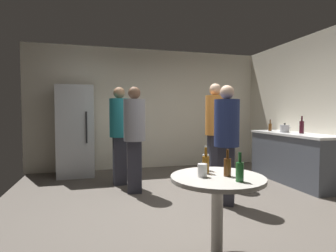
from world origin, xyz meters
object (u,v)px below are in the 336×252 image
object	(u,v)px
refrigerator	(76,131)
kettle	(285,129)
beer_bottle_brown	(227,166)
person_in_teal_shirt	(119,128)
beer_bottle_on_counter	(270,127)
beer_bottle_green	(240,171)
wine_bottle_on_counter	(302,127)
plastic_cup_white	(202,170)
person_in_gray_shirt	(135,131)
beer_bottle_amber	(206,164)
person_in_navy_shirt	(227,135)
foreground_table	(217,188)
beer_bottle_clear	(206,161)
person_in_orange_shirt	(215,125)

from	to	relation	value
refrigerator	kettle	xyz separation A→B (m)	(3.82, -1.37, 0.07)
beer_bottle_brown	person_in_teal_shirt	bearing A→B (deg)	104.05
beer_bottle_on_counter	beer_bottle_brown	bearing A→B (deg)	-131.21
beer_bottle_green	person_in_teal_shirt	size ratio (longest dim) A/B	0.13
wine_bottle_on_counter	plastic_cup_white	xyz separation A→B (m)	(-2.68, -1.91, -0.23)
person_in_gray_shirt	beer_bottle_brown	bearing A→B (deg)	24.35
kettle	plastic_cup_white	size ratio (longest dim) A/B	2.22
beer_bottle_amber	person_in_gray_shirt	xyz separation A→B (m)	(-0.35, 2.01, 0.16)
person_in_teal_shirt	beer_bottle_brown	bearing A→B (deg)	7.50
person_in_teal_shirt	person_in_navy_shirt	xyz separation A→B (m)	(1.33, -1.42, -0.04)
foreground_table	kettle	bearing A→B (deg)	42.53
refrigerator	beer_bottle_amber	size ratio (longest dim) A/B	7.83
wine_bottle_on_counter	beer_bottle_on_counter	world-z (taller)	wine_bottle_on_counter
wine_bottle_on_counter	plastic_cup_white	distance (m)	3.30
beer_bottle_clear	person_in_navy_shirt	xyz separation A→B (m)	(0.74, 1.02, 0.14)
refrigerator	kettle	bearing A→B (deg)	-19.68
beer_bottle_amber	person_in_orange_shirt	size ratio (longest dim) A/B	0.13
refrigerator	person_in_gray_shirt	xyz separation A→B (m)	(0.97, -1.46, 0.08)
beer_bottle_on_counter	refrigerator	bearing A→B (deg)	165.69
beer_bottle_green	person_in_gray_shirt	world-z (taller)	person_in_gray_shirt
foreground_table	person_in_gray_shirt	distance (m)	2.21
beer_bottle_clear	kettle	bearing A→B (deg)	39.25
person_in_orange_shirt	plastic_cup_white	bearing A→B (deg)	-29.45
kettle	person_in_gray_shirt	distance (m)	2.85
person_in_orange_shirt	person_in_navy_shirt	bearing A→B (deg)	-18.65
beer_bottle_amber	beer_bottle_clear	xyz separation A→B (m)	(0.05, 0.11, 0.00)
foreground_table	refrigerator	bearing A→B (deg)	110.95
wine_bottle_on_counter	beer_bottle_brown	world-z (taller)	wine_bottle_on_counter
person_in_orange_shirt	person_in_teal_shirt	world-z (taller)	person_in_orange_shirt
refrigerator	person_in_teal_shirt	world-z (taller)	refrigerator
beer_bottle_amber	person_in_orange_shirt	world-z (taller)	person_in_orange_shirt
foreground_table	person_in_teal_shirt	distance (m)	2.77
beer_bottle_clear	person_in_gray_shirt	distance (m)	1.95
beer_bottle_on_counter	plastic_cup_white	size ratio (longest dim) A/B	2.09
foreground_table	beer_bottle_clear	size ratio (longest dim) A/B	3.48
wine_bottle_on_counter	beer_bottle_on_counter	distance (m)	0.73
foreground_table	person_in_gray_shirt	world-z (taller)	person_in_gray_shirt
beer_bottle_green	person_in_orange_shirt	xyz separation A→B (m)	(0.94, 2.49, 0.23)
wine_bottle_on_counter	beer_bottle_clear	bearing A→B (deg)	-146.54
beer_bottle_amber	person_in_orange_shirt	xyz separation A→B (m)	(1.08, 2.15, 0.23)
beer_bottle_amber	person_in_navy_shirt	bearing A→B (deg)	55.24
wine_bottle_on_counter	beer_bottle_clear	world-z (taller)	wine_bottle_on_counter
foreground_table	beer_bottle_clear	bearing A→B (deg)	91.86
beer_bottle_amber	beer_bottle_on_counter	bearing A→B (deg)	45.52
wine_bottle_on_counter	beer_bottle_brown	bearing A→B (deg)	-141.67
person_in_orange_shirt	beer_bottle_amber	bearing A→B (deg)	-29.02
beer_bottle_green	person_in_navy_shirt	distance (m)	1.61
refrigerator	foreground_table	xyz separation A→B (m)	(1.38, -3.60, -0.27)
beer_bottle_on_counter	beer_bottle_amber	xyz separation A→B (m)	(-2.46, -2.51, -0.17)
beer_bottle_on_counter	plastic_cup_white	distance (m)	3.66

